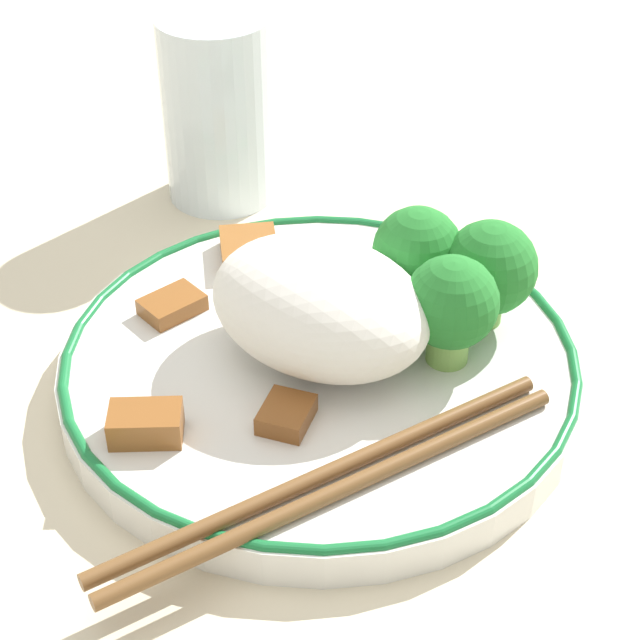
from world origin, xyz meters
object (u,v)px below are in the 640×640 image
broccoli_back_right (417,253)px  chopsticks (334,481)px  broccoli_back_center (490,269)px  broccoli_back_left (451,305)px  drinking_glass (218,109)px  plate (320,366)px

broccoli_back_right → chopsticks: (0.03, -0.12, -0.03)m
chopsticks → broccoli_back_right: bearing=104.7°
broccoli_back_center → broccoli_back_right: same height
broccoli_back_left → chopsticks: size_ratio=0.27×
chopsticks → drinking_glass: drinking_glass is taller
broccoli_back_left → broccoli_back_right: 0.04m
broccoli_back_right → broccoli_back_center: bearing=12.7°
chopsticks → drinking_glass: 0.27m
broccoli_back_left → chopsticks: (0.00, -0.10, -0.03)m
drinking_glass → plate: bearing=-38.7°
broccoli_back_left → broccoli_back_right: same height
broccoli_back_center → chopsticks: bearing=-90.6°
plate → broccoli_back_left: 0.07m
plate → broccoli_back_right: 0.07m
broccoli_back_left → chopsticks: bearing=-89.9°
broccoli_back_center → chopsticks: broccoli_back_center is taller
broccoli_back_left → broccoli_back_right: bearing=139.1°
broccoli_back_left → drinking_glass: 0.22m
chopsticks → drinking_glass: bearing=136.8°
drinking_glass → broccoli_back_right: bearing=-20.0°
broccoli_back_left → broccoli_back_center: (0.00, 0.04, -0.00)m
broccoli_back_right → drinking_glass: drinking_glass is taller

